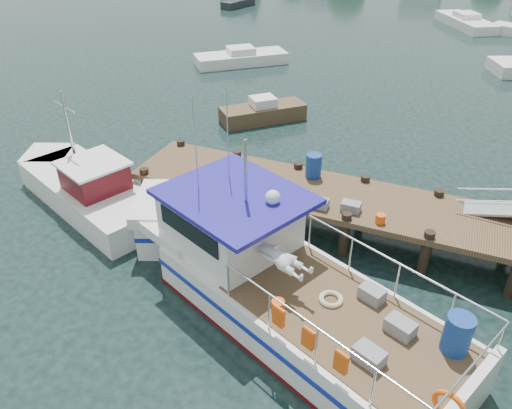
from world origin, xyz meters
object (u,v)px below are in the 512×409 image
at_px(work_boat, 86,187).
at_px(moored_a, 241,58).
at_px(lobster_boat, 267,274).
at_px(moored_e, 238,3).
at_px(moored_rowboat, 263,112).
at_px(moored_d, 465,21).
at_px(dock, 511,206).

height_order(work_boat, moored_a, work_boat).
relative_size(lobster_boat, moored_e, 2.81).
xyz_separation_m(lobster_boat, moored_e, (-18.92, 38.80, -0.65)).
bearing_deg(moored_e, moored_rowboat, -57.48).
distance_m(moored_a, moored_d, 22.20).
relative_size(dock, moored_e, 4.01).
bearing_deg(lobster_boat, moored_a, 139.83).
height_order(lobster_boat, moored_a, lobster_boat).
bearing_deg(moored_rowboat, moored_e, 102.56).
bearing_deg(moored_d, moored_rowboat, -109.19).
bearing_deg(work_boat, lobster_boat, 6.57).
bearing_deg(dock, moored_d, 95.03).
xyz_separation_m(dock, work_boat, (-14.23, -1.99, -1.56)).
bearing_deg(lobster_boat, moored_d, 109.07).
height_order(moored_rowboat, moored_a, moored_rowboat).
height_order(lobster_boat, moored_rowboat, lobster_boat).
distance_m(work_boat, moored_e, 37.97).
relative_size(moored_d, moored_e, 1.74).
bearing_deg(work_boat, dock, 30.49).
distance_m(moored_d, moored_e, 21.87).
relative_size(dock, moored_d, 2.31).
height_order(dock, moored_d, dock).
distance_m(work_boat, moored_rowboat, 10.46).
xyz_separation_m(dock, moored_rowboat, (-11.21, 8.02, -1.77)).
relative_size(work_boat, moored_a, 1.32).
distance_m(moored_rowboat, moored_a, 10.07).
distance_m(lobster_boat, moored_rowboat, 13.45).
xyz_separation_m(dock, moored_a, (-16.40, 16.65, -1.82)).
relative_size(work_boat, moored_d, 1.11).
bearing_deg(moored_a, moored_d, 31.44).
xyz_separation_m(lobster_boat, moored_a, (-10.42, 21.00, -0.63)).
bearing_deg(lobster_boat, work_boat, -172.51).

